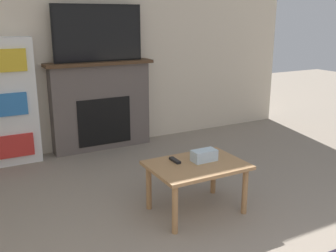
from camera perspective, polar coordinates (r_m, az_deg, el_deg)
The scene contains 7 objects.
wall_back at distance 5.15m, azimuth -11.41°, elevation 11.64°, with size 6.14×0.06×2.70m.
fireplace at distance 5.15m, azimuth -9.69°, elevation 2.97°, with size 1.37×0.28×1.14m.
tv at distance 5.01m, azimuth -10.10°, elevation 13.12°, with size 1.13×0.03×0.69m.
coffee_table at distance 3.45m, azimuth 4.17°, elevation -6.47°, with size 0.82×0.60×0.45m.
tissue_box at distance 3.48m, azimuth 5.27°, elevation -4.28°, with size 0.22×0.12×0.10m.
remote_control at distance 3.46m, azimuth 1.00°, elevation -5.00°, with size 0.04×0.15×0.02m.
bookshelf at distance 4.86m, azimuth -22.97°, elevation 3.10°, with size 0.75×0.29×1.46m.
Camera 1 is at (-1.52, -0.09, 1.68)m, focal length 42.00 mm.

